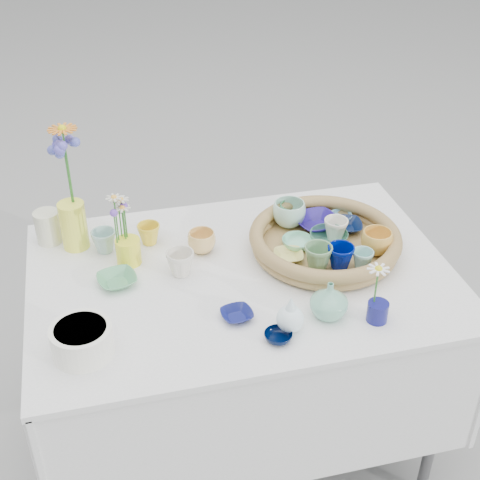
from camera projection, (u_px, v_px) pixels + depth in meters
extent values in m
plane|color=gray|center=(241.00, 442.00, 2.43)|extent=(80.00, 80.00, 0.00)
imported|color=navy|center=(317.00, 223.00, 2.18)|extent=(0.16, 0.16, 0.03)
imported|color=#081436|center=(345.00, 226.00, 2.17)|extent=(0.13, 0.13, 0.03)
imported|color=gold|center=(377.00, 242.00, 2.04)|extent=(0.11, 0.11, 0.08)
imported|color=#438167|center=(329.00, 238.00, 2.10)|extent=(0.13, 0.13, 0.04)
imported|color=#679565|center=(318.00, 258.00, 1.97)|extent=(0.10, 0.10, 0.08)
imported|color=#7FCEAA|center=(297.00, 243.00, 2.08)|extent=(0.11, 0.11, 0.03)
imported|color=#B6EBD4|center=(289.00, 214.00, 2.18)|extent=(0.11, 0.11, 0.08)
imported|color=white|center=(336.00, 229.00, 2.11)|extent=(0.09, 0.09, 0.07)
imported|color=#88C8E5|center=(341.00, 217.00, 2.21)|extent=(0.10, 0.10, 0.02)
imported|color=#000F72|center=(340.00, 257.00, 1.98)|extent=(0.09, 0.09, 0.08)
imported|color=#DBD36E|center=(288.00, 256.00, 2.03)|extent=(0.10, 0.10, 0.02)
imported|color=#8ECABF|center=(362.00, 260.00, 1.98)|extent=(0.07, 0.07, 0.06)
imported|color=#3E8B5C|center=(292.00, 213.00, 2.20)|extent=(0.10, 0.10, 0.07)
imported|color=yellow|center=(149.00, 234.00, 2.12)|extent=(0.09, 0.09, 0.07)
imported|color=#EABC6B|center=(202.00, 242.00, 2.08)|extent=(0.10, 0.10, 0.07)
imported|color=#56A46E|center=(117.00, 280.00, 1.95)|extent=(0.13, 0.13, 0.03)
imported|color=silver|center=(180.00, 263.00, 1.98)|extent=(0.09, 0.09, 0.08)
imported|color=navy|center=(237.00, 315.00, 1.82)|extent=(0.10, 0.10, 0.02)
imported|color=#9EC7BF|center=(104.00, 241.00, 2.08)|extent=(0.09, 0.09, 0.07)
imported|color=black|center=(278.00, 337.00, 1.75)|extent=(0.10, 0.10, 0.02)
imported|color=#72B898|center=(329.00, 300.00, 1.81)|extent=(0.12, 0.12, 0.11)
cylinder|color=navy|center=(377.00, 312.00, 1.81)|extent=(0.06, 0.06, 0.06)
cylinder|color=#FBFF47|center=(74.00, 225.00, 2.08)|extent=(0.09, 0.09, 0.16)
cylinder|color=#FFF82E|center=(128.00, 251.00, 2.03)|extent=(0.09, 0.09, 0.08)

